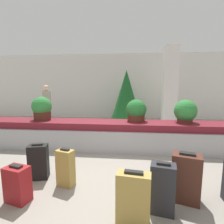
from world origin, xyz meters
name	(u,v)px	position (x,y,z in m)	size (l,w,h in m)	color
ground_plane	(102,181)	(0.00, 0.00, 0.00)	(18.00, 18.00, 0.00)	gray
back_wall	(121,87)	(0.00, 6.07, 1.60)	(18.00, 0.06, 3.20)	silver
carousel	(112,135)	(0.00, 1.65, 0.34)	(8.94, 0.91, 0.71)	#9E9EA3
pillar	(170,87)	(2.06, 4.57, 1.60)	(0.55, 0.55, 3.20)	silver
suitcase_1	(133,199)	(0.51, -0.90, 0.32)	(0.41, 0.23, 0.67)	#A3843D
suitcase_3	(39,162)	(-1.13, -0.01, 0.31)	(0.36, 0.28, 0.64)	black
suitcase_5	(186,178)	(1.25, -0.39, 0.35)	(0.44, 0.35, 0.72)	#472319
suitcase_6	(66,168)	(-0.58, -0.19, 0.31)	(0.31, 0.24, 0.63)	#A3843D
suitcase_7	(17,184)	(-1.11, -0.65, 0.26)	(0.37, 0.29, 0.54)	maroon
suitcase_8	(162,188)	(0.88, -0.66, 0.33)	(0.34, 0.26, 0.68)	#232328
potted_plant_0	(185,112)	(1.85, 1.73, 0.99)	(0.56, 0.56, 0.58)	#4C2319
potted_plant_1	(42,109)	(-1.94, 1.74, 1.02)	(0.53, 0.53, 0.63)	#4C2319
potted_plant_2	(136,111)	(0.63, 1.78, 0.98)	(0.53, 0.53, 0.57)	#4C2319
traveler_0	(47,101)	(-3.06, 4.31, 1.00)	(0.36, 0.27, 1.67)	#282833
decorated_tree	(126,95)	(0.30, 4.78, 1.24)	(1.29, 1.29, 2.31)	#4C331E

